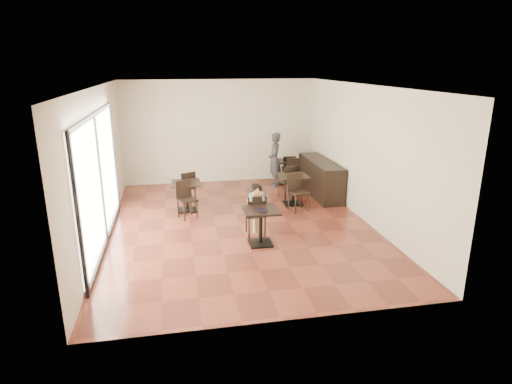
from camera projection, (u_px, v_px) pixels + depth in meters
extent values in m
cube|color=brown|center=(240.00, 225.00, 10.10)|extent=(6.00, 8.00, 0.01)
cube|color=silver|center=(239.00, 86.00, 9.17)|extent=(6.00, 8.00, 0.01)
cube|color=beige|center=(220.00, 132.00, 13.40)|extent=(6.00, 0.01, 3.20)
cube|color=beige|center=(284.00, 220.00, 5.88)|extent=(6.00, 0.01, 3.20)
cube|color=beige|center=(100.00, 164.00, 9.10)|extent=(0.01, 8.00, 3.20)
cube|color=beige|center=(364.00, 154.00, 10.18)|extent=(0.01, 8.00, 3.20)
cube|color=white|center=(99.00, 179.00, 8.69)|extent=(0.04, 4.50, 2.60)
cylinder|color=black|center=(262.00, 211.00, 8.71)|extent=(0.26, 0.26, 0.02)
imported|color=#39393E|center=(275.00, 160.00, 13.07)|extent=(0.45, 0.64, 1.66)
cube|color=black|center=(320.00, 178.00, 12.31)|extent=(0.60, 2.40, 1.00)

